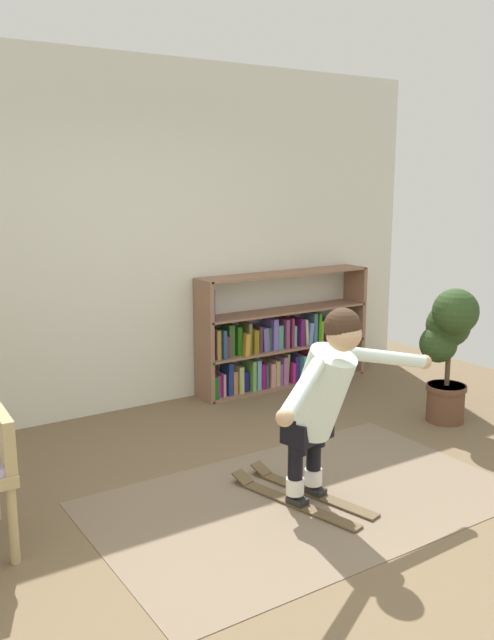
# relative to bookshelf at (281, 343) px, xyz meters

# --- Properties ---
(ground_plane) EXTENTS (7.20, 7.20, 0.00)m
(ground_plane) POSITION_rel_bookshelf_xyz_m (-1.45, -2.39, -0.41)
(ground_plane) COLOR brown
(back_wall) EXTENTS (6.00, 0.10, 2.90)m
(back_wall) POSITION_rel_bookshelf_xyz_m (-1.45, 0.21, 1.04)
(back_wall) COLOR silver
(back_wall) RESTS_ON ground
(rug) EXTENTS (2.54, 1.54, 0.01)m
(rug) POSITION_rel_bookshelf_xyz_m (-1.27, -2.01, -0.40)
(rug) COLOR #796753
(rug) RESTS_ON ground
(bookshelf) EXTENTS (1.78, 0.30, 1.08)m
(bookshelf) POSITION_rel_bookshelf_xyz_m (0.00, 0.00, 0.00)
(bookshelf) COLOR #8B634C
(bookshelf) RESTS_ON ground
(potted_plant) EXTENTS (0.45, 0.49, 1.10)m
(potted_plant) POSITION_rel_bookshelf_xyz_m (0.52, -1.53, 0.26)
(potted_plant) COLOR brown
(potted_plant) RESTS_ON ground
(skis_pair) EXTENTS (0.49, 0.98, 0.07)m
(skis_pair) POSITION_rel_bookshelf_xyz_m (-1.28, -1.98, -0.38)
(skis_pair) COLOR brown
(skis_pair) RESTS_ON rug
(person_skier) EXTENTS (1.43, 0.75, 1.16)m
(person_skier) POSITION_rel_bookshelf_xyz_m (-1.24, -2.14, 0.32)
(person_skier) COLOR white
(person_skier) RESTS_ON skis_pair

